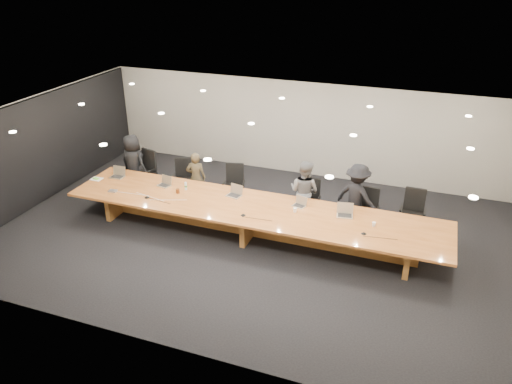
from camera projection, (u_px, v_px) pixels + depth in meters
ground at (252, 235)px, 11.91m from camera, size 12.00×12.00×0.00m
back_wall at (299, 129)px, 14.69m from camera, size 12.00×0.02×2.80m
left_wall_panel at (41, 150)px, 13.16m from camera, size 0.08×7.84×2.74m
conference_table at (252, 216)px, 11.69m from camera, size 9.00×1.80×0.75m
chair_far_left at (144, 171)px, 13.87m from camera, size 0.75×0.75×1.20m
chair_left at (183, 178)px, 13.59m from camera, size 0.70×0.70×1.07m
chair_mid_left at (234, 185)px, 13.12m from camera, size 0.69×0.69×1.12m
chair_mid_right at (309, 199)px, 12.45m from camera, size 0.55×0.55×1.05m
chair_right at (367, 209)px, 12.04m from camera, size 0.56×0.56×1.01m
chair_far_right at (412, 213)px, 11.68m from camera, size 0.60×0.60×1.15m
person_a at (133, 163)px, 13.80m from camera, size 0.88×0.65×1.65m
person_b at (196, 178)px, 13.20m from camera, size 0.59×0.46×1.41m
person_c at (304, 191)px, 12.24m from camera, size 0.91×0.79×1.59m
person_d at (357, 196)px, 11.92m from camera, size 1.22×0.96×1.65m
laptop_a at (117, 172)px, 13.05m from camera, size 0.36×0.27×0.28m
laptop_b at (164, 181)px, 12.58m from camera, size 0.36×0.30×0.25m
laptop_c at (234, 191)px, 12.04m from camera, size 0.39×0.32×0.27m
laptop_d at (299, 202)px, 11.57m from camera, size 0.34×0.29×0.23m
laptop_e at (345, 211)px, 11.12m from camera, size 0.40×0.33×0.29m
water_bottle at (186, 186)px, 12.39m from camera, size 0.07×0.07×0.20m
amber_mug at (178, 191)px, 12.24m from camera, size 0.09×0.09×0.11m
paper_cup_near at (295, 210)px, 11.34m from camera, size 0.10×0.10×0.10m
paper_cup_far at (374, 224)px, 10.75m from camera, size 0.10×0.10×0.09m
notepad at (97, 179)px, 13.00m from camera, size 0.28×0.23×0.02m
lime_gadget at (96, 179)px, 12.97m from camera, size 0.17×0.12×0.02m
av_box at (113, 191)px, 12.33m from camera, size 0.22×0.18×0.03m
mic_left at (147, 197)px, 12.02m from camera, size 0.16×0.16×0.03m
mic_center at (243, 215)px, 11.21m from camera, size 0.15×0.15×0.03m
mic_right at (364, 233)px, 10.48m from camera, size 0.15×0.15×0.03m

